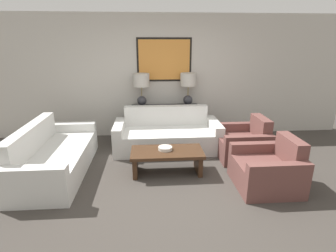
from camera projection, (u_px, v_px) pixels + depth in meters
name	position (u px, v px, depth m)	size (l,w,h in m)	color
ground_plane	(175.00, 189.00, 3.87)	(20.00, 20.00, 0.00)	#3D3833
back_wall	(164.00, 77.00, 5.81)	(8.33, 0.12, 2.65)	beige
console_table	(165.00, 122.00, 5.85)	(1.49, 0.38, 0.73)	black
table_lamp_left	(141.00, 85.00, 5.56)	(0.35, 0.35, 0.71)	#333338
table_lamp_right	(188.00, 84.00, 5.63)	(0.35, 0.35, 0.71)	#333338
couch_by_back_wall	(167.00, 136.00, 5.27)	(2.07, 0.91, 0.81)	silver
couch_by_side	(54.00, 157.00, 4.28)	(0.91, 2.07, 0.81)	silver
coffee_table	(167.00, 156.00, 4.27)	(1.17, 0.57, 0.39)	#3D2616
decorative_bowl	(165.00, 148.00, 4.27)	(0.23, 0.23, 0.05)	beige
armchair_near_back_wall	(243.00, 143.00, 4.89)	(0.87, 0.89, 0.76)	brown
armchair_near_camera	(268.00, 170.00, 3.88)	(0.87, 0.89, 0.76)	brown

